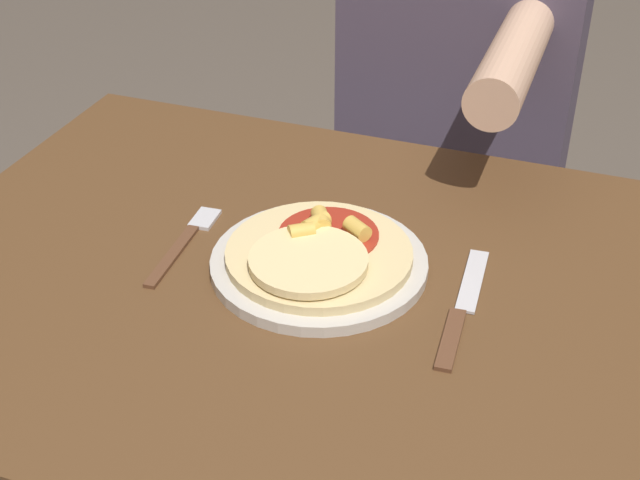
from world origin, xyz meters
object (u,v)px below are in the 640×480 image
object	(u,v)px
fork	(186,240)
knife	(462,308)
plate	(320,264)
dining_table	(313,369)
pizza	(319,253)
person_diner	(460,100)

from	to	relation	value
fork	knife	bearing A→B (deg)	-2.91
plate	fork	distance (m)	0.17
dining_table	pizza	distance (m)	0.16
person_diner	plate	bearing A→B (deg)	-93.66
pizza	knife	world-z (taller)	pizza
fork	person_diner	distance (m)	0.63
plate	person_diner	xyz separation A→B (m)	(0.04, 0.59, -0.04)
knife	person_diner	bearing A→B (deg)	102.40
fork	person_diner	size ratio (longest dim) A/B	0.14
pizza	person_diner	world-z (taller)	person_diner
knife	person_diner	world-z (taller)	person_diner
pizza	fork	world-z (taller)	pizza
knife	pizza	bearing A→B (deg)	174.62
dining_table	person_diner	size ratio (longest dim) A/B	0.80
pizza	fork	distance (m)	0.17
fork	knife	world-z (taller)	same
plate	pizza	distance (m)	0.02
pizza	knife	bearing A→B (deg)	-5.38
dining_table	fork	xyz separation A→B (m)	(-0.17, 0.02, 0.14)
plate	knife	size ratio (longest dim) A/B	1.14
pizza	dining_table	bearing A→B (deg)	-92.50
plate	fork	size ratio (longest dim) A/B	1.44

